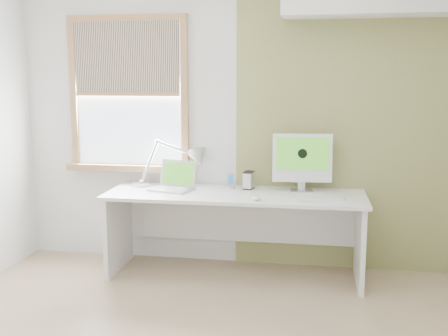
% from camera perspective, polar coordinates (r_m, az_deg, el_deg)
% --- Properties ---
extents(room, '(4.04, 3.54, 2.64)m').
position_cam_1_polar(room, '(3.12, -3.13, 2.31)').
color(room, tan).
rests_on(room, ground).
extents(accent_wall, '(2.00, 0.02, 2.60)m').
position_cam_1_polar(accent_wall, '(4.79, 13.31, 4.56)').
color(accent_wall, olive).
rests_on(accent_wall, room).
extents(window, '(1.20, 0.14, 1.42)m').
position_cam_1_polar(window, '(5.02, -10.17, 7.68)').
color(window, '#AE7647').
rests_on(window, room).
extents(desk, '(2.20, 0.70, 0.73)m').
position_cam_1_polar(desk, '(4.65, 1.26, -4.88)').
color(desk, white).
rests_on(desk, room).
extents(desk_lamp, '(0.77, 0.35, 0.42)m').
position_cam_1_polar(desk_lamp, '(4.83, -3.88, 0.69)').
color(desk_lamp, silver).
rests_on(desk_lamp, desk).
extents(laptop, '(0.41, 0.36, 0.25)m').
position_cam_1_polar(laptop, '(4.72, -5.33, -1.54)').
color(laptop, silver).
rests_on(laptop, desk).
extents(phone_dock, '(0.09, 0.09, 0.14)m').
position_cam_1_polar(phone_dock, '(4.74, 0.72, -1.72)').
color(phone_dock, silver).
rests_on(phone_dock, desk).
extents(external_drive, '(0.10, 0.13, 0.16)m').
position_cam_1_polar(external_drive, '(4.72, 2.65, -1.30)').
color(external_drive, silver).
rests_on(external_drive, desk).
extents(imac, '(0.51, 0.18, 0.50)m').
position_cam_1_polar(imac, '(4.64, 8.33, 0.94)').
color(imac, silver).
rests_on(imac, desk).
extents(keyboard, '(0.42, 0.17, 0.02)m').
position_cam_1_polar(keyboard, '(4.33, 10.22, -3.33)').
color(keyboard, white).
rests_on(keyboard, desk).
extents(mouse, '(0.08, 0.12, 0.03)m').
position_cam_1_polar(mouse, '(4.30, 3.45, -3.19)').
color(mouse, white).
rests_on(mouse, desk).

